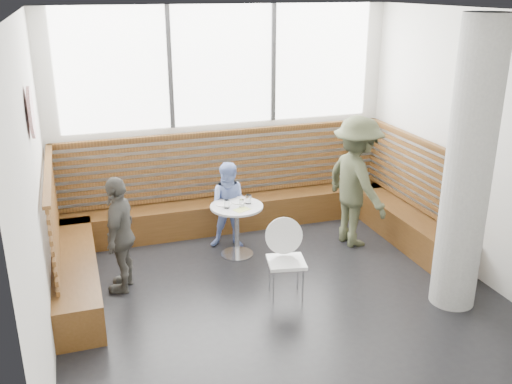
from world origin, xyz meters
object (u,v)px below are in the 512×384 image
object	(u,v)px
adult_man	(356,182)
child_back	(231,206)
cafe_table	(237,220)
concrete_column	(468,169)
cafe_chair	(284,252)
child_left	(120,234)

from	to	relation	value
adult_man	child_back	distance (m)	1.75
cafe_table	adult_man	bearing A→B (deg)	-4.62
concrete_column	cafe_chair	size ratio (longest dim) A/B	3.48
concrete_column	cafe_chair	distance (m)	2.21
cafe_table	child_left	distance (m)	1.61
concrete_column	child_left	size ratio (longest dim) A/B	2.27
child_back	child_left	xyz separation A→B (m)	(-1.54, -0.71, 0.10)
concrete_column	child_back	world-z (taller)	concrete_column
concrete_column	adult_man	size ratio (longest dim) A/B	1.76
cafe_chair	child_left	distance (m)	1.92
cafe_table	child_back	distance (m)	0.30
cafe_chair	adult_man	size ratio (longest dim) A/B	0.50
cafe_table	adult_man	xyz separation A→B (m)	(1.67, -0.14, 0.40)
concrete_column	child_left	xyz separation A→B (m)	(-3.55, 1.50, -0.89)
concrete_column	cafe_chair	world-z (taller)	concrete_column
cafe_chair	adult_man	world-z (taller)	adult_man
adult_man	child_left	xyz separation A→B (m)	(-3.21, -0.28, -0.20)
adult_man	concrete_column	bearing A→B (deg)	-176.58
cafe_chair	adult_man	xyz separation A→B (m)	(1.44, 1.02, 0.37)
concrete_column	child_left	bearing A→B (deg)	157.09
cafe_chair	child_back	distance (m)	1.46
adult_man	child_back	size ratio (longest dim) A/B	1.50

